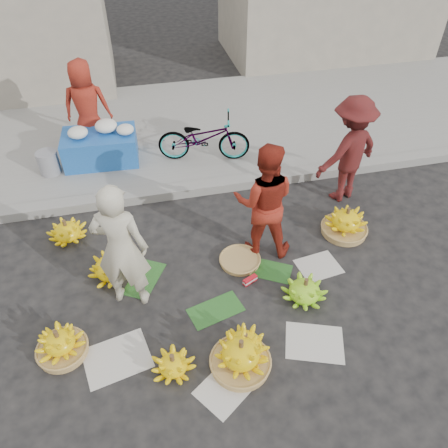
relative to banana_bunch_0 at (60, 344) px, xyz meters
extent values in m
plane|color=black|center=(1.88, 0.39, -0.16)|extent=(80.00, 80.00, 0.00)
cube|color=gray|center=(1.88, 2.59, -0.09)|extent=(40.00, 0.25, 0.15)
cube|color=gray|center=(1.88, 4.69, -0.10)|extent=(40.00, 4.00, 0.12)
cylinder|color=#9E7942|center=(0.00, 0.00, -0.12)|extent=(0.55, 0.55, 0.09)
cylinder|color=#4C351E|center=(0.00, 0.00, 0.17)|extent=(0.05, 0.05, 0.12)
cylinder|color=#4C351E|center=(1.17, -0.49, 0.06)|extent=(0.05, 0.05, 0.12)
cylinder|color=#9E7942|center=(1.88, -0.59, -0.12)|extent=(0.65, 0.65, 0.09)
cylinder|color=#4C351E|center=(1.88, -0.59, 0.23)|extent=(0.05, 0.05, 0.12)
cylinder|color=#4C351E|center=(1.97, -0.45, 0.12)|extent=(0.05, 0.05, 0.12)
cylinder|color=#4C351E|center=(2.88, 0.13, 0.12)|extent=(0.05, 0.05, 0.12)
cylinder|color=#9E7942|center=(3.89, 1.16, -0.12)|extent=(0.65, 0.65, 0.09)
cylinder|color=#4C351E|center=(3.89, 1.16, 0.22)|extent=(0.05, 0.05, 0.12)
cylinder|color=#4C351E|center=(0.58, 1.05, 0.15)|extent=(0.05, 0.05, 0.12)
cylinder|color=#4C351E|center=(-0.01, 1.92, 0.11)|extent=(0.05, 0.05, 0.12)
cylinder|color=#9E7942|center=(2.27, 0.91, -0.13)|extent=(0.54, 0.54, 0.06)
cube|color=red|center=(2.30, 0.52, -0.12)|extent=(0.21, 0.14, 0.08)
imported|color=beige|center=(0.79, 0.62, 0.70)|extent=(0.72, 0.58, 1.72)
imported|color=#A32B19|center=(2.62, 1.12, 0.66)|extent=(0.96, 0.84, 1.65)
imported|color=maroon|center=(4.20, 1.98, 0.68)|extent=(1.24, 0.95, 1.69)
cube|color=#1951A7|center=(0.53, 3.71, 0.21)|extent=(1.25, 0.82, 0.51)
ellipsoid|color=white|center=(0.23, 3.66, 0.55)|extent=(0.32, 0.32, 0.18)
ellipsoid|color=white|center=(0.68, 3.76, 0.56)|extent=(0.36, 0.36, 0.20)
ellipsoid|color=white|center=(0.99, 3.61, 0.54)|extent=(0.28, 0.28, 0.16)
cylinder|color=gray|center=(-0.32, 3.52, 0.15)|extent=(0.34, 0.34, 0.39)
imported|color=#A32B19|center=(0.41, 4.17, 0.75)|extent=(0.83, 0.59, 1.59)
imported|color=gray|center=(2.26, 3.37, 0.37)|extent=(0.87, 1.64, 0.82)
camera|label=1|loc=(1.14, -3.05, 4.12)|focal=35.00mm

